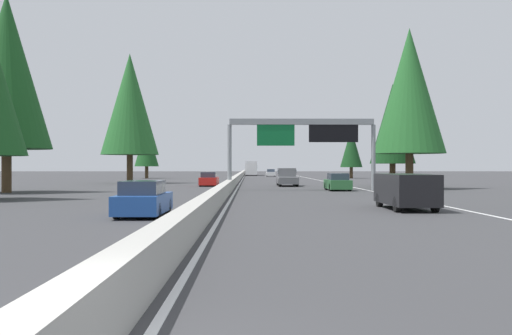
{
  "coord_description": "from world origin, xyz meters",
  "views": [
    {
      "loc": [
        -5.19,
        -1.47,
        2.07
      ],
      "look_at": [
        46.07,
        -2.0,
        1.95
      ],
      "focal_mm": 38.96,
      "sensor_mm": 36.0,
      "label": 1
    }
  ],
  "objects_px": {
    "oncoming_far": "(209,180)",
    "conifer_right_far": "(351,148)",
    "bus_mid_left": "(251,168)",
    "sedan_far_center": "(271,173)",
    "oncoming_near": "(144,200)",
    "conifer_right_mid": "(393,124)",
    "conifer_right_near": "(409,91)",
    "conifer_left_far": "(147,145)",
    "minivan_distant_b": "(406,189)",
    "pickup_near_center": "(287,177)",
    "conifer_left_mid": "(130,104)",
    "conifer_left_near": "(6,71)",
    "sign_gantry_overhead": "(304,133)",
    "sedan_far_right": "(338,182)"
  },
  "relations": [
    {
      "from": "conifer_left_mid",
      "to": "conifer_left_far",
      "type": "bearing_deg",
      "value": 6.35
    },
    {
      "from": "sedan_far_center",
      "to": "oncoming_near",
      "type": "bearing_deg",
      "value": 174.54
    },
    {
      "from": "conifer_left_near",
      "to": "oncoming_near",
      "type": "bearing_deg",
      "value": -144.45
    },
    {
      "from": "pickup_near_center",
      "to": "conifer_right_mid",
      "type": "bearing_deg",
      "value": -92.58
    },
    {
      "from": "sign_gantry_overhead",
      "to": "oncoming_far",
      "type": "distance_m",
      "value": 14.22
    },
    {
      "from": "conifer_right_mid",
      "to": "bus_mid_left",
      "type": "bearing_deg",
      "value": 12.38
    },
    {
      "from": "sedan_far_center",
      "to": "conifer_right_mid",
      "type": "distance_m",
      "value": 56.6
    },
    {
      "from": "oncoming_far",
      "to": "conifer_right_mid",
      "type": "xyz_separation_m",
      "value": [
        -0.02,
        -19.11,
        5.79
      ]
    },
    {
      "from": "conifer_left_far",
      "to": "conifer_right_far",
      "type": "bearing_deg",
      "value": -89.25
    },
    {
      "from": "sedan_far_right",
      "to": "oncoming_near",
      "type": "relative_size",
      "value": 1.0
    },
    {
      "from": "conifer_right_far",
      "to": "conifer_left_near",
      "type": "relative_size",
      "value": 0.55
    },
    {
      "from": "bus_mid_left",
      "to": "oncoming_far",
      "type": "bearing_deg",
      "value": 176.15
    },
    {
      "from": "conifer_right_far",
      "to": "conifer_left_far",
      "type": "distance_m",
      "value": 34.89
    },
    {
      "from": "oncoming_near",
      "to": "oncoming_far",
      "type": "relative_size",
      "value": 1.0
    },
    {
      "from": "oncoming_far",
      "to": "conifer_left_near",
      "type": "relative_size",
      "value": 0.28
    },
    {
      "from": "sign_gantry_overhead",
      "to": "conifer_right_near",
      "type": "bearing_deg",
      "value": -72.49
    },
    {
      "from": "conifer_right_near",
      "to": "conifer_right_far",
      "type": "height_order",
      "value": "conifer_right_near"
    },
    {
      "from": "pickup_near_center",
      "to": "oncoming_near",
      "type": "distance_m",
      "value": 36.0
    },
    {
      "from": "bus_mid_left",
      "to": "conifer_right_far",
      "type": "xyz_separation_m",
      "value": [
        -29.53,
        -17.09,
        3.51
      ]
    },
    {
      "from": "sedan_far_center",
      "to": "conifer_left_mid",
      "type": "relative_size",
      "value": 0.28
    },
    {
      "from": "conifer_right_near",
      "to": "conifer_left_near",
      "type": "bearing_deg",
      "value": 101.64
    },
    {
      "from": "bus_mid_left",
      "to": "pickup_near_center",
      "type": "bearing_deg",
      "value": -176.84
    },
    {
      "from": "conifer_right_near",
      "to": "conifer_left_near",
      "type": "distance_m",
      "value": 34.31
    },
    {
      "from": "minivan_distant_b",
      "to": "conifer_left_near",
      "type": "relative_size",
      "value": 0.32
    },
    {
      "from": "minivan_distant_b",
      "to": "pickup_near_center",
      "type": "height_order",
      "value": "pickup_near_center"
    },
    {
      "from": "conifer_right_far",
      "to": "sign_gantry_overhead",
      "type": "bearing_deg",
      "value": 164.97
    },
    {
      "from": "minivan_distant_b",
      "to": "pickup_near_center",
      "type": "xyz_separation_m",
      "value": [
        31.61,
        3.59,
        -0.04
      ]
    },
    {
      "from": "sedan_far_right",
      "to": "conifer_right_mid",
      "type": "height_order",
      "value": "conifer_right_mid"
    },
    {
      "from": "pickup_near_center",
      "to": "sedan_far_center",
      "type": "distance_m",
      "value": 54.79
    },
    {
      "from": "sign_gantry_overhead",
      "to": "conifer_left_far",
      "type": "bearing_deg",
      "value": 25.27
    },
    {
      "from": "oncoming_far",
      "to": "conifer_right_far",
      "type": "xyz_separation_m",
      "value": [
        37.09,
        -21.58,
        4.54
      ]
    },
    {
      "from": "conifer_right_far",
      "to": "minivan_distant_b",
      "type": "bearing_deg",
      "value": 171.79
    },
    {
      "from": "bus_mid_left",
      "to": "sedan_far_center",
      "type": "distance_m",
      "value": 12.06
    },
    {
      "from": "minivan_distant_b",
      "to": "conifer_right_near",
      "type": "height_order",
      "value": "conifer_right_near"
    },
    {
      "from": "sedan_far_center",
      "to": "bus_mid_left",
      "type": "bearing_deg",
      "value": 19.26
    },
    {
      "from": "minivan_distant_b",
      "to": "conifer_left_far",
      "type": "xyz_separation_m",
      "value": [
        67.77,
        25.04,
        4.68
      ]
    },
    {
      "from": "pickup_near_center",
      "to": "conifer_right_far",
      "type": "xyz_separation_m",
      "value": [
        36.61,
        -13.44,
        4.31
      ]
    },
    {
      "from": "minivan_distant_b",
      "to": "bus_mid_left",
      "type": "bearing_deg",
      "value": 4.24
    },
    {
      "from": "minivan_distant_b",
      "to": "oncoming_far",
      "type": "height_order",
      "value": "minivan_distant_b"
    },
    {
      "from": "oncoming_near",
      "to": "conifer_right_far",
      "type": "distance_m",
      "value": 75.01
    },
    {
      "from": "conifer_right_mid",
      "to": "conifer_left_near",
      "type": "xyz_separation_m",
      "value": [
        -14.07,
        33.89,
        3.02
      ]
    },
    {
      "from": "pickup_near_center",
      "to": "conifer_left_mid",
      "type": "distance_m",
      "value": 22.34
    },
    {
      "from": "sedan_far_right",
      "to": "oncoming_near",
      "type": "bearing_deg",
      "value": 153.8
    },
    {
      "from": "conifer_right_far",
      "to": "conifer_left_far",
      "type": "bearing_deg",
      "value": 90.75
    },
    {
      "from": "conifer_right_near",
      "to": "sign_gantry_overhead",
      "type": "bearing_deg",
      "value": 107.51
    },
    {
      "from": "conifer_right_near",
      "to": "conifer_left_mid",
      "type": "distance_m",
      "value": 33.62
    },
    {
      "from": "sign_gantry_overhead",
      "to": "sedan_far_center",
      "type": "xyz_separation_m",
      "value": [
        65.58,
        0.4,
        -4.19
      ]
    },
    {
      "from": "conifer_left_near",
      "to": "conifer_left_far",
      "type": "bearing_deg",
      "value": -1.67
    },
    {
      "from": "pickup_near_center",
      "to": "conifer_right_far",
      "type": "distance_m",
      "value": 39.24
    },
    {
      "from": "conifer_right_near",
      "to": "conifer_left_far",
      "type": "relative_size",
      "value": 1.58
    }
  ]
}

